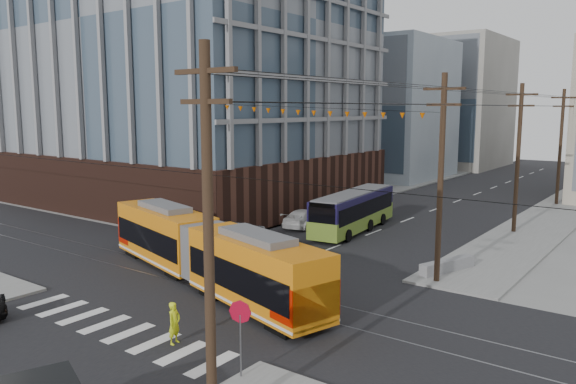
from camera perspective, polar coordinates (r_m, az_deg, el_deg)
name	(u,v)px	position (r m, az deg, el deg)	size (l,w,h in m)	color
ground	(170,309)	(27.17, -11.86, -11.52)	(160.00, 160.00, 0.00)	slate
office_building	(191,56)	(57.55, -9.80, 13.46)	(30.00, 25.00, 28.60)	#381E16
bg_bldg_nw_near	(374,110)	(77.79, 8.75, 8.26)	(18.00, 16.00, 18.00)	#8C99A5
bg_bldg_nw_far	(450,103)	(94.85, 16.10, 8.66)	(16.00, 18.00, 20.00)	gray
utility_pole_near	(209,244)	(15.70, -8.06, -5.30)	(0.30, 0.30, 11.00)	black
streetcar	(205,252)	(29.97, -8.41, -6.01)	(18.20, 2.56, 3.51)	orange
city_bus	(354,211)	(42.73, 6.68, -1.92)	(2.34, 10.78, 3.05)	#151035
parked_car_silver	(236,233)	(38.40, -5.28, -4.17)	(1.72, 4.93, 1.63)	gray
parked_car_white	(305,218)	(43.88, 1.78, -2.68)	(1.98, 4.88, 1.42)	silver
parked_car_grey	(344,209)	(48.30, 5.75, -1.74)	(2.20, 4.77, 1.33)	slate
pedestrian	(174,323)	(23.11, -11.48, -12.92)	(0.62, 0.41, 1.70)	#DBEB17
stop_sign	(241,343)	(19.76, -4.84, -15.07)	(0.81, 0.81, 2.66)	#A00820
jersey_barrier	(447,267)	(33.04, 15.87, -7.31)	(0.90, 3.99, 0.80)	#555560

